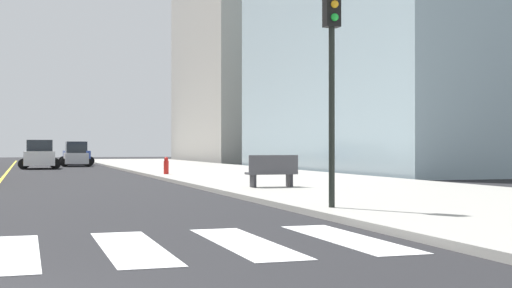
% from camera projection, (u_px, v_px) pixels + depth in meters
% --- Properties ---
extents(sidewalk_kerb_east, '(10.00, 120.00, 0.15)m').
position_uv_depth(sidewalk_kerb_east, '(312.00, 183.00, 29.07)').
color(sidewalk_kerb_east, '#9E9B93').
rests_on(sidewalk_kerb_east, ground).
extents(lane_divider_paint, '(0.16, 80.00, 0.01)m').
position_uv_depth(lane_divider_paint, '(7.00, 172.00, 44.40)').
color(lane_divider_paint, yellow).
rests_on(lane_divider_paint, ground).
extents(parking_garage_concrete, '(18.00, 24.00, 25.58)m').
position_uv_depth(parking_garage_concrete, '(271.00, 47.00, 80.39)').
color(parking_garage_concrete, '#9E9B93').
rests_on(parking_garage_concrete, ground).
extents(car_white_second, '(2.98, 4.70, 2.08)m').
position_uv_depth(car_white_second, '(40.00, 155.00, 51.56)').
color(car_white_second, silver).
rests_on(car_white_second, ground).
extents(car_blue_fourth, '(2.90, 4.62, 2.06)m').
position_uv_depth(car_blue_fourth, '(76.00, 154.00, 63.42)').
color(car_blue_fourth, '#2D479E').
rests_on(car_blue_fourth, ground).
extents(car_silver_fifth, '(2.54, 4.04, 1.79)m').
position_uv_depth(car_silver_fifth, '(76.00, 156.00, 57.87)').
color(car_silver_fifth, '#B7B7BC').
rests_on(car_silver_fifth, ground).
extents(traffic_light_near_corner, '(0.36, 0.41, 5.17)m').
position_uv_depth(traffic_light_near_corner, '(332.00, 51.00, 16.54)').
color(traffic_light_near_corner, black).
rests_on(traffic_light_near_corner, sidewalk_kerb_east).
extents(park_bench, '(1.80, 0.56, 1.12)m').
position_uv_depth(park_bench, '(272.00, 172.00, 25.03)').
color(park_bench, '#47474C').
rests_on(park_bench, sidewalk_kerb_east).
extents(fire_hydrant, '(0.26, 0.26, 0.89)m').
position_uv_depth(fire_hydrant, '(166.00, 166.00, 37.19)').
color(fire_hydrant, red).
rests_on(fire_hydrant, sidewalk_kerb_east).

